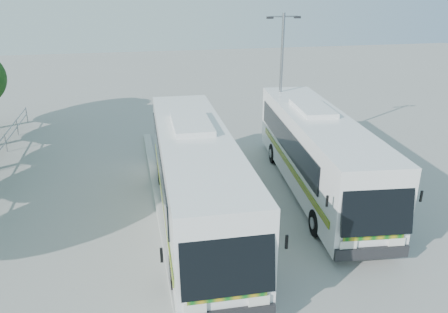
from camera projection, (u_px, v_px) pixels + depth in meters
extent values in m
plane|color=gray|center=(217.00, 207.00, 18.01)|extent=(100.00, 100.00, 0.00)
cube|color=#B2B2AD|center=(157.00, 190.00, 19.33)|extent=(0.40, 16.00, 0.15)
cylinder|color=gray|center=(24.00, 119.00, 28.52)|extent=(0.06, 0.06, 1.00)
cube|color=silver|center=(196.00, 174.00, 16.38)|extent=(3.00, 12.41, 3.13)
cube|color=black|center=(228.00, 258.00, 10.56)|extent=(2.38, 0.55, 1.99)
cube|color=black|center=(159.00, 161.00, 16.58)|extent=(0.39, 9.86, 1.13)
cube|color=black|center=(227.00, 156.00, 17.04)|extent=(0.39, 9.86, 1.13)
cube|color=#0E651C|center=(162.00, 194.00, 16.08)|extent=(0.40, 10.68, 0.29)
cylinder|color=black|center=(175.00, 272.00, 13.01)|extent=(0.34, 1.04, 1.03)
cylinder|color=black|center=(251.00, 263.00, 13.41)|extent=(0.34, 1.04, 1.03)
cylinder|color=black|center=(161.00, 174.00, 19.89)|extent=(0.34, 1.04, 1.03)
cylinder|color=black|center=(212.00, 171.00, 20.29)|extent=(0.34, 1.04, 1.03)
cube|color=silver|center=(317.00, 150.00, 19.00)|extent=(3.81, 12.13, 3.03)
cube|color=black|center=(378.00, 205.00, 13.30)|extent=(2.32, 0.71, 1.93)
cube|color=black|center=(285.00, 138.00, 19.29)|extent=(1.12, 9.48, 1.09)
cube|color=black|center=(341.00, 136.00, 19.55)|extent=(1.12, 9.48, 1.09)
cube|color=#0D6116|center=(289.00, 166.00, 18.80)|extent=(1.19, 10.27, 0.28)
cylinder|color=black|center=(316.00, 223.00, 15.77)|extent=(0.41, 1.02, 0.99)
cylinder|color=black|center=(376.00, 220.00, 16.00)|extent=(0.41, 1.02, 0.99)
cylinder|color=black|center=(273.00, 153.00, 22.51)|extent=(0.41, 1.02, 0.99)
cylinder|color=black|center=(316.00, 152.00, 22.74)|extent=(0.41, 1.02, 0.99)
cylinder|color=gray|center=(281.00, 86.00, 22.78)|extent=(0.15, 0.15, 7.33)
cylinder|color=gray|center=(284.00, 16.00, 21.54)|extent=(1.47, 0.15, 0.07)
cube|color=black|center=(270.00, 18.00, 21.37)|extent=(0.33, 0.18, 0.11)
cube|color=black|center=(297.00, 17.00, 21.74)|extent=(0.33, 0.18, 0.11)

